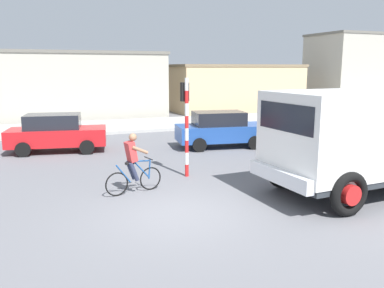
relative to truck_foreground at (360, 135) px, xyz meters
The scene contains 11 objects.
ground_plane 5.54m from the truck_foreground, behind, with size 120.00×120.00×0.00m, color slate.
sidewalk_far 16.16m from the truck_foreground, 109.15° to the left, with size 80.00×5.00×0.16m, color #ADADA8.
truck_foreground is the anchor object (origin of this frame).
cyclist 6.37m from the truck_foreground, 158.72° to the left, with size 1.70×0.58×1.72m.
traffic_light_pole 5.22m from the truck_foreground, 137.82° to the left, with size 0.24×0.43×3.20m.
car_red_near 7.59m from the truck_foreground, 95.23° to the left, with size 4.21×2.32×1.60m.
car_white_mid 11.92m from the truck_foreground, 129.85° to the left, with size 4.23×2.38×1.60m.
car_far_side 6.17m from the truck_foreground, 62.20° to the left, with size 4.05×1.97×1.60m.
building_mid_block 22.28m from the truck_foreground, 104.57° to the left, with size 12.17×6.67×4.63m.
building_corner_right 22.66m from the truck_foreground, 71.54° to the left, with size 10.74×5.25×3.78m.
building_set_back 28.24m from the truck_foreground, 46.43° to the left, with size 9.17×5.34×6.48m.
Camera 1 is at (-3.02, -8.76, 3.50)m, focal length 37.38 mm.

